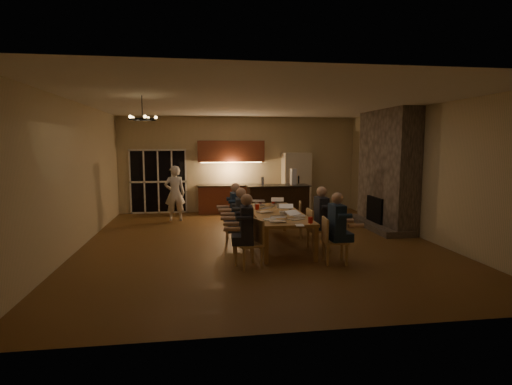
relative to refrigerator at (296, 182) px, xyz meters
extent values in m
plane|color=brown|center=(-1.90, -4.15, -1.00)|extent=(9.00, 9.00, 0.00)
cube|color=beige|center=(-1.90, 0.37, 0.60)|extent=(8.00, 0.04, 3.20)
cube|color=beige|center=(-5.92, -4.15, 0.60)|extent=(0.04, 9.00, 3.20)
cube|color=beige|center=(2.12, -4.15, 0.60)|extent=(0.04, 9.00, 3.20)
cube|color=white|center=(-1.90, -4.15, 2.22)|extent=(8.00, 9.00, 0.04)
cube|color=black|center=(-4.60, 0.32, 0.05)|extent=(1.86, 0.08, 2.10)
cube|color=#6B5E54|center=(1.80, -2.95, 0.60)|extent=(0.58, 2.50, 3.20)
cube|color=beige|center=(0.00, 0.00, 0.00)|extent=(0.90, 0.68, 2.00)
cube|color=#A16B40|center=(-1.54, -4.42, -0.62)|extent=(1.10, 2.95, 0.75)
cube|color=black|center=(-0.95, -1.61, -0.46)|extent=(1.90, 0.76, 1.08)
imported|color=silver|center=(-3.99, -1.15, -0.17)|extent=(0.67, 0.50, 1.66)
torus|color=black|center=(-4.32, -5.24, 1.75)|extent=(0.53, 0.53, 0.03)
cylinder|color=silver|center=(-1.53, -4.91, -0.20)|extent=(0.08, 0.08, 0.10)
cylinder|color=silver|center=(-1.40, -3.82, -0.20)|extent=(0.07, 0.07, 0.10)
cylinder|color=silver|center=(-1.89, -3.56, -0.20)|extent=(0.08, 0.08, 0.10)
cylinder|color=red|center=(-1.13, -5.72, -0.19)|extent=(0.09, 0.09, 0.12)
cylinder|color=red|center=(-1.92, -3.94, -0.19)|extent=(0.09, 0.09, 0.12)
cylinder|color=red|center=(-1.35, -3.04, -0.19)|extent=(0.08, 0.08, 0.12)
cylinder|color=#B2B2B7|center=(-1.49, -5.05, -0.19)|extent=(0.07, 0.07, 0.12)
cylinder|color=#3F0F0C|center=(-1.70, -3.04, -0.19)|extent=(0.06, 0.06, 0.12)
cylinder|color=#B2B2B7|center=(-1.16, -4.12, -0.19)|extent=(0.06, 0.06, 0.12)
cylinder|color=silver|center=(-1.16, -4.96, -0.24)|extent=(0.28, 0.28, 0.02)
cylinder|color=silver|center=(-1.86, -5.29, -0.24)|extent=(0.27, 0.27, 0.02)
cylinder|color=silver|center=(-1.15, -3.68, -0.24)|extent=(0.26, 0.26, 0.02)
cube|color=white|center=(-1.40, -5.94, -0.24)|extent=(0.18, 0.23, 0.01)
cylinder|color=#99999E|center=(-1.41, -1.57, 0.20)|extent=(0.09, 0.09, 0.24)
cube|color=silver|center=(-0.47, -1.51, 0.32)|extent=(0.18, 0.18, 0.48)
camera|label=1|loc=(-3.29, -13.16, 1.28)|focal=28.00mm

